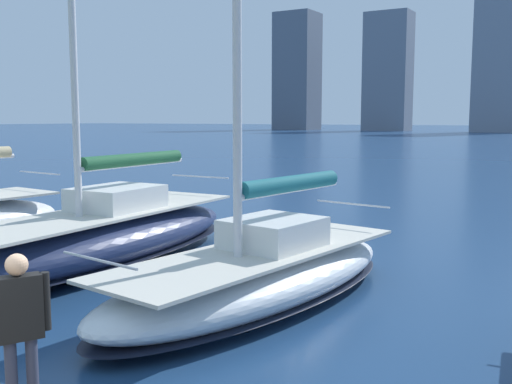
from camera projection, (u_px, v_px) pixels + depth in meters
sailboat_teal at (259, 271)px, 11.22m from camera, size 3.58×8.07×11.33m
sailboat_forest at (103, 234)px, 14.24m from camera, size 2.98×9.36×13.05m
person_black_shirt at (19, 319)px, 5.75m from camera, size 0.36×0.54×1.60m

